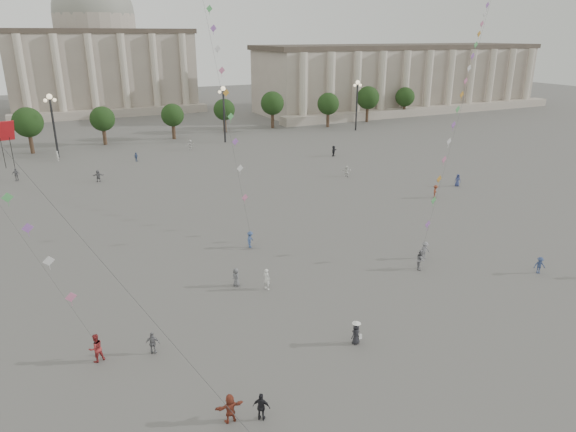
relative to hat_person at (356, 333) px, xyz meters
name	(u,v)px	position (x,y,z in m)	size (l,w,h in m)	color
ground	(355,349)	(-0.39, -0.58, -0.83)	(360.00, 360.00, 0.00)	#575552
hall_east	(402,78)	(74.61, 93.31, 7.60)	(84.00, 26.22, 17.20)	#9E9185
hall_central	(99,56)	(-0.39, 128.64, 13.41)	(48.30, 34.30, 35.50)	#9E9185
tree_row	(137,114)	(-0.39, 77.42, 4.57)	(137.12, 5.12, 8.00)	#3C2D1E
lamp_post_mid_west	(52,114)	(-15.39, 69.42, 6.53)	(2.00, 0.90, 10.65)	#262628
lamp_post_mid_east	(224,104)	(14.61, 69.42, 6.53)	(2.00, 0.90, 10.65)	#262628
lamp_post_far_east	(357,96)	(44.61, 69.42, 6.53)	(2.00, 0.90, 10.65)	#262628
person_crowd_0	(136,157)	(-3.88, 60.67, -0.08)	(0.87, 0.36, 1.49)	#395081
person_crowd_4	(190,145)	(6.58, 65.42, 0.11)	(1.74, 0.55, 1.88)	silver
person_crowd_6	(425,250)	(13.44, 9.11, 0.02)	(1.09, 0.63, 1.68)	slate
person_crowd_7	(347,171)	(22.45, 37.41, 0.00)	(1.53, 0.49, 1.65)	silver
person_crowd_8	(435,191)	(27.19, 23.55, 0.01)	(1.08, 0.62, 1.68)	brown
person_crowd_9	(334,151)	(27.53, 49.84, 0.09)	(1.69, 0.54, 1.83)	black
person_crowd_10	(58,156)	(-15.55, 66.65, 0.00)	(0.61, 0.40, 1.66)	silver
person_crowd_12	(98,176)	(-10.99, 50.26, 0.03)	(1.59, 0.51, 1.72)	slate
person_crowd_13	(267,279)	(-2.33, 9.91, 0.09)	(0.67, 0.44, 1.83)	silver
person_crowd_14	(540,265)	(20.50, 2.25, -0.06)	(1.00, 0.57, 1.54)	navy
person_crowd_16	(16,175)	(-21.55, 55.94, 0.10)	(1.08, 0.45, 1.84)	slate
person_crowd_18	(458,180)	(33.61, 26.43, 0.02)	(0.83, 0.54, 1.69)	navy
person_crowd_21	(236,277)	(-4.40, 11.53, -0.02)	(0.79, 0.51, 1.61)	#5E5E62
tourist_1	(261,407)	(-8.64, -3.98, 0.01)	(0.98, 0.41, 1.67)	black
tourist_2	(230,408)	(-10.22, -3.37, 0.03)	(1.59, 0.51, 1.72)	brown
tourist_3	(153,343)	(-12.68, 4.80, -0.04)	(0.92, 0.38, 1.58)	slate
kite_flyer_0	(96,348)	(-16.13, 5.53, 0.14)	(0.94, 0.73, 1.94)	maroon
kite_flyer_1	(250,239)	(-0.30, 18.66, 0.02)	(1.09, 0.63, 1.68)	#364B7A
kite_flyer_2	(421,260)	(11.62, 7.49, 0.08)	(0.88, 0.68, 1.80)	slate
hat_person	(356,333)	(0.00, 0.00, 0.00)	(0.87, 0.72, 1.69)	black
kite_train_east	(481,29)	(34.23, 26.01, 19.70)	(42.86, 34.73, 66.10)	#3F3F3F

